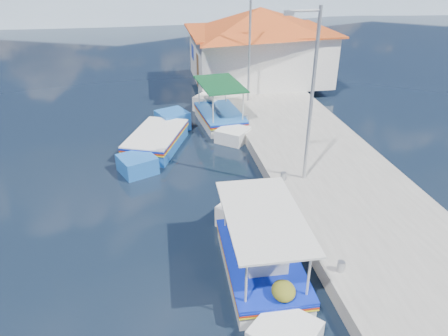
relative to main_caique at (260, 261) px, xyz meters
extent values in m
plane|color=black|center=(-1.86, 2.14, -0.43)|extent=(160.00, 160.00, 0.00)
cube|color=#A19E97|center=(4.04, 8.14, -0.18)|extent=(5.00, 44.00, 0.50)
cylinder|color=#A5A8AD|center=(1.94, -0.86, 0.22)|extent=(0.20, 0.20, 0.30)
cylinder|color=#A5A8AD|center=(1.94, 4.14, 0.22)|extent=(0.20, 0.20, 0.30)
cylinder|color=#A5A8AD|center=(1.94, 10.14, 0.22)|extent=(0.20, 0.20, 0.30)
cylinder|color=#A5A8AD|center=(1.94, 16.14, 0.22)|extent=(0.20, 0.20, 0.30)
cube|color=white|center=(0.00, -0.07, -0.24)|extent=(1.98, 3.75, 0.81)
cube|color=white|center=(-0.07, 2.38, -0.14)|extent=(1.91, 1.91, 0.89)
cube|color=#0C22A5|center=(0.00, -0.07, 0.14)|extent=(2.04, 3.86, 0.05)
cube|color=#B72C0F|center=(0.00, -0.07, 0.07)|extent=(2.04, 3.86, 0.04)
cube|color=yellow|center=(0.00, -0.07, 0.01)|extent=(2.04, 3.86, 0.03)
cube|color=#0C22A5|center=(0.00, -0.07, 0.20)|extent=(2.06, 3.83, 0.04)
cube|color=brown|center=(0.00, -0.07, 0.17)|extent=(1.83, 3.67, 0.04)
cube|color=white|center=(0.01, -0.32, 0.64)|extent=(1.06, 1.14, 0.94)
cube|color=silver|center=(0.01, -0.32, 1.13)|extent=(1.16, 1.22, 0.05)
cylinder|color=beige|center=(-0.79, 1.46, 0.85)|extent=(0.06, 0.06, 1.36)
cylinder|color=beige|center=(0.71, 1.51, 0.85)|extent=(0.06, 0.06, 1.36)
cylinder|color=beige|center=(-0.71, -1.64, 0.85)|extent=(0.06, 0.06, 1.36)
cylinder|color=beige|center=(0.79, -1.60, 0.85)|extent=(0.06, 0.06, 1.36)
cube|color=silver|center=(0.00, -0.07, 1.54)|extent=(2.07, 3.75, 0.06)
ellipsoid|color=#454A13|center=(-0.37, 1.12, 0.41)|extent=(0.65, 0.71, 0.49)
ellipsoid|color=#454A13|center=(0.21, 1.56, 0.38)|extent=(0.55, 0.60, 0.41)
ellipsoid|color=#454A13|center=(0.21, -1.60, 0.39)|extent=(0.58, 0.64, 0.43)
sphere|color=#F05107|center=(0.84, 0.47, 0.81)|extent=(0.34, 0.34, 0.34)
cube|color=white|center=(0.82, 11.19, -0.22)|extent=(2.18, 3.59, 0.87)
cube|color=white|center=(1.05, 13.48, -0.11)|extent=(1.87, 1.87, 0.97)
cube|color=white|center=(0.59, 8.97, -0.22)|extent=(1.81, 1.81, 0.83)
cube|color=#0C22A5|center=(0.82, 11.19, 0.18)|extent=(2.24, 3.70, 0.06)
cube|color=#B72C0F|center=(0.82, 11.19, 0.11)|extent=(2.24, 3.70, 0.05)
cube|color=yellow|center=(0.82, 11.19, 0.04)|extent=(2.24, 3.70, 0.04)
cube|color=#1C59AC|center=(0.82, 11.19, 0.25)|extent=(2.26, 3.67, 0.05)
cube|color=brown|center=(0.82, 11.19, 0.22)|extent=(2.02, 3.51, 0.05)
cylinder|color=beige|center=(0.23, 12.70, 0.96)|extent=(0.06, 0.06, 1.47)
cylinder|color=beige|center=(1.70, 12.55, 0.96)|extent=(0.06, 0.06, 1.47)
cylinder|color=beige|center=(-0.06, 9.83, 0.96)|extent=(0.06, 0.06, 1.47)
cylinder|color=beige|center=(1.41, 9.69, 0.96)|extent=(0.06, 0.06, 1.47)
cube|color=#0D4422|center=(0.82, 11.19, 1.69)|extent=(2.27, 3.60, 0.06)
cube|color=#1C59AC|center=(-2.48, 8.80, -0.20)|extent=(3.06, 4.00, 0.99)
cube|color=#1C59AC|center=(-3.36, 11.02, -0.07)|extent=(1.78, 1.78, 1.10)
cube|color=#1C59AC|center=(-1.63, 6.66, -0.20)|extent=(1.73, 1.73, 0.94)
cube|color=#0C22A5|center=(-2.48, 8.80, 0.26)|extent=(3.16, 4.12, 0.06)
cube|color=#B72C0F|center=(-2.48, 8.80, 0.18)|extent=(3.16, 4.12, 0.05)
cube|color=yellow|center=(-2.48, 8.80, 0.11)|extent=(3.16, 4.12, 0.04)
cube|color=white|center=(-2.48, 8.80, 0.34)|extent=(3.16, 4.10, 0.05)
cube|color=brown|center=(-2.48, 8.80, 0.31)|extent=(2.90, 3.88, 0.05)
cube|color=white|center=(4.34, 17.14, 1.57)|extent=(8.00, 6.00, 3.00)
cube|color=#C8421B|center=(4.34, 17.14, 3.12)|extent=(8.64, 6.48, 0.10)
pyramid|color=#C8421B|center=(4.34, 17.14, 3.77)|extent=(10.49, 10.49, 1.40)
cube|color=brown|center=(0.36, 16.14, 1.07)|extent=(0.06, 1.00, 2.00)
cube|color=#0C22A5|center=(0.36, 18.64, 1.67)|extent=(0.06, 1.20, 0.90)
cylinder|color=#A5A8AD|center=(2.74, 4.14, 3.07)|extent=(0.12, 0.12, 6.00)
cylinder|color=#A5A8AD|center=(2.24, 4.14, 5.92)|extent=(1.00, 0.08, 0.08)
cube|color=#A5A8AD|center=(1.74, 4.14, 5.87)|extent=(0.30, 0.14, 0.14)
cylinder|color=#A5A8AD|center=(2.74, 13.14, 3.07)|extent=(0.12, 0.12, 6.00)
camera|label=1|loc=(-2.62, -8.75, 7.63)|focal=33.86mm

